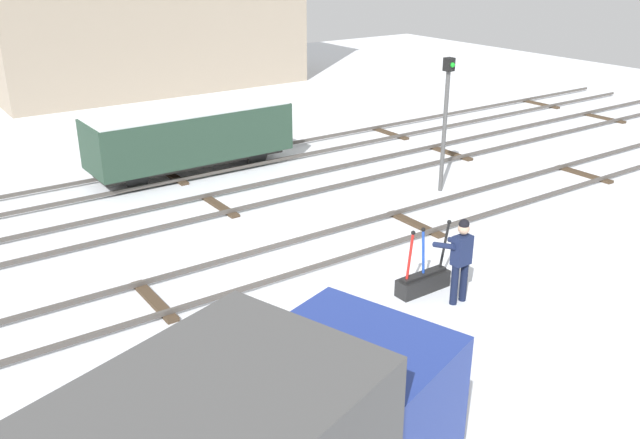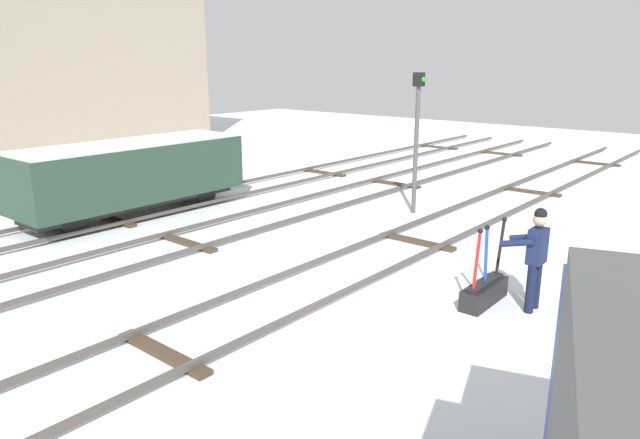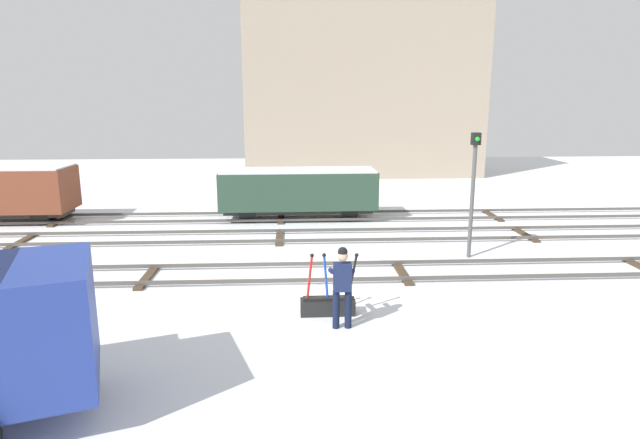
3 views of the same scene
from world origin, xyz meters
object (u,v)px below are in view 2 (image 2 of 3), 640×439
object	(u,v)px
switch_lever_frame	(484,290)
signal_post	(417,129)
rail_worker	(535,253)
freight_car_back_track	(132,173)

from	to	relation	value
switch_lever_frame	signal_post	bearing A→B (deg)	41.96
rail_worker	signal_post	bearing A→B (deg)	48.04
signal_post	freight_car_back_track	bearing A→B (deg)	132.59
switch_lever_frame	freight_car_back_track	world-z (taller)	freight_car_back_track
switch_lever_frame	signal_post	distance (m)	6.66
switch_lever_frame	signal_post	size ratio (longest dim) A/B	0.38
switch_lever_frame	freight_car_back_track	bearing A→B (deg)	92.64
signal_post	freight_car_back_track	xyz separation A→B (m)	(-5.20, 5.66, -1.15)
freight_car_back_track	rail_worker	bearing A→B (deg)	-86.58
switch_lever_frame	signal_post	xyz separation A→B (m)	(4.67, 4.27, 2.10)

